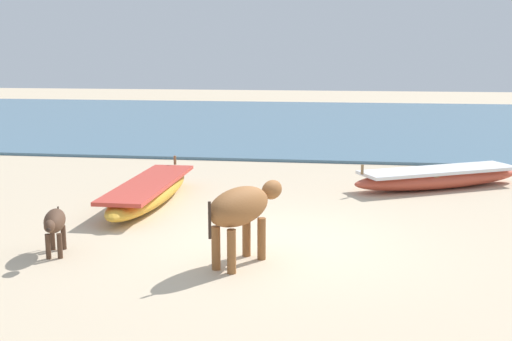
{
  "coord_description": "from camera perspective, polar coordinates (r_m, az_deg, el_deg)",
  "views": [
    {
      "loc": [
        1.05,
        -9.18,
        2.89
      ],
      "look_at": [
        -0.69,
        2.81,
        0.6
      ],
      "focal_mm": 43.72,
      "sensor_mm": 36.0,
      "label": 1
    }
  ],
  "objects": [
    {
      "name": "sea_water",
      "position": [
        26.61,
        5.97,
        4.49
      ],
      "size": [
        60.0,
        20.0,
        0.08
      ],
      "primitive_type": "cube",
      "color": "slate",
      "rests_on": "ground"
    },
    {
      "name": "calf_near_dark",
      "position": [
        9.47,
        -17.96,
        -4.6
      ],
      "size": [
        0.51,
        1.0,
        0.66
      ],
      "rotation": [
        0.0,
        0.0,
        5.03
      ],
      "color": "#4C3323",
      "rests_on": "ground"
    },
    {
      "name": "fishing_boat_2",
      "position": [
        12.3,
        -9.72,
        -1.89
      ],
      "size": [
        0.91,
        4.11,
        0.64
      ],
      "rotation": [
        0.0,
        0.0,
        1.57
      ],
      "color": "gold",
      "rests_on": "ground"
    },
    {
      "name": "fishing_boat_0",
      "position": [
        14.07,
        16.33,
        -0.6
      ],
      "size": [
        4.01,
        2.7,
        0.63
      ],
      "rotation": [
        0.0,
        0.0,
        3.63
      ],
      "color": "#B74733",
      "rests_on": "ground"
    },
    {
      "name": "cow_adult_brown",
      "position": [
        8.58,
        -1.31,
        -3.5
      ],
      "size": [
        1.05,
        1.6,
        1.09
      ],
      "rotation": [
        0.0,
        0.0,
        1.1
      ],
      "color": "brown",
      "rests_on": "ground"
    },
    {
      "name": "ground",
      "position": [
        9.68,
        1.67,
        -6.67
      ],
      "size": [
        80.0,
        80.0,
        0.0
      ],
      "primitive_type": "plane",
      "color": "beige"
    }
  ]
}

